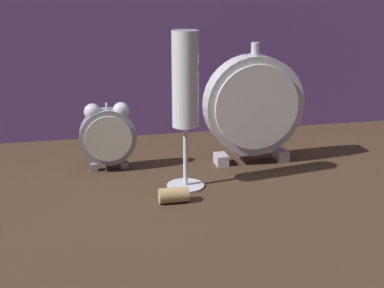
% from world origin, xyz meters
% --- Properties ---
extents(ground_plane, '(4.00, 4.00, 0.00)m').
position_xyz_m(ground_plane, '(0.00, 0.00, 0.00)').
color(ground_plane, '#422D1E').
extents(alarm_clock_twin_bell, '(0.09, 0.03, 0.11)m').
position_xyz_m(alarm_clock_twin_bell, '(-0.13, 0.13, 0.06)').
color(alarm_clock_twin_bell, gray).
rests_on(alarm_clock_twin_bell, ground_plane).
extents(mantel_clock_silver, '(0.17, 0.04, 0.21)m').
position_xyz_m(mantel_clock_silver, '(0.11, 0.11, 0.10)').
color(mantel_clock_silver, silver).
rests_on(mantel_clock_silver, ground_plane).
extents(champagne_flute, '(0.06, 0.06, 0.24)m').
position_xyz_m(champagne_flute, '(-0.02, 0.03, 0.15)').
color(champagne_flute, silver).
rests_on(champagne_flute, ground_plane).
extents(wine_cork, '(0.04, 0.02, 0.02)m').
position_xyz_m(wine_cork, '(-0.05, -0.03, 0.01)').
color(wine_cork, tan).
rests_on(wine_cork, ground_plane).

